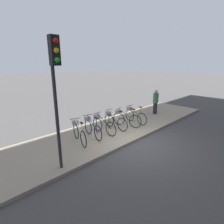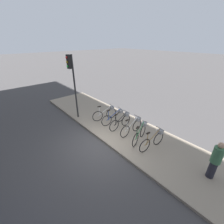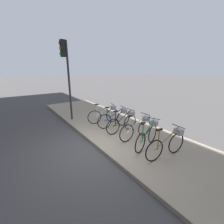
# 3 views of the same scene
# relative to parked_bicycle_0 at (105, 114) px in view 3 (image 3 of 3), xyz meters

# --- Properties ---
(ground_plane) EXTENTS (120.00, 120.00, 0.00)m
(ground_plane) POSITION_rel_parked_bicycle_0_xyz_m (1.76, -1.53, -0.55)
(ground_plane) COLOR #423F3F
(sidewalk) EXTENTS (14.78, 3.15, 0.12)m
(sidewalk) POSITION_rel_parked_bicycle_0_xyz_m (1.76, 0.05, -0.49)
(sidewalk) COLOR gray
(sidewalk) RESTS_ON ground_plane
(parked_bicycle_0) EXTENTS (0.58, 1.55, 0.98)m
(parked_bicycle_0) POSITION_rel_parked_bicycle_0_xyz_m (0.00, 0.00, 0.00)
(parked_bicycle_0) COLOR black
(parked_bicycle_0) RESTS_ON sidewalk
(parked_bicycle_1) EXTENTS (0.48, 1.58, 0.98)m
(parked_bicycle_1) POSITION_rel_parked_bicycle_0_xyz_m (0.74, 0.08, 0.00)
(parked_bicycle_1) COLOR black
(parked_bicycle_1) RESTS_ON sidewalk
(parked_bicycle_2) EXTENTS (0.46, 1.60, 0.98)m
(parked_bicycle_2) POSITION_rel_parked_bicycle_0_xyz_m (1.35, 0.04, 0.00)
(parked_bicycle_2) COLOR black
(parked_bicycle_2) RESTS_ON sidewalk
(parked_bicycle_3) EXTENTS (0.46, 1.60, 0.98)m
(parked_bicycle_3) POSITION_rel_parked_bicycle_0_xyz_m (2.16, 0.07, 0.00)
(parked_bicycle_3) COLOR black
(parked_bicycle_3) RESTS_ON sidewalk
(parked_bicycle_4) EXTENTS (0.59, 1.54, 0.98)m
(parked_bicycle_4) POSITION_rel_parked_bicycle_0_xyz_m (2.81, -0.08, 0.00)
(parked_bicycle_4) COLOR black
(parked_bicycle_4) RESTS_ON sidewalk
(parked_bicycle_5) EXTENTS (0.46, 1.59, 0.98)m
(parked_bicycle_5) POSITION_rel_parked_bicycle_0_xyz_m (3.59, -0.07, 0.00)
(parked_bicycle_5) COLOR black
(parked_bicycle_5) RESTS_ON sidewalk
(traffic_light) EXTENTS (0.24, 0.40, 3.86)m
(traffic_light) POSITION_rel_parked_bicycle_0_xyz_m (-1.47, -1.28, 2.33)
(traffic_light) COLOR #2D2D2D
(traffic_light) RESTS_ON sidewalk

